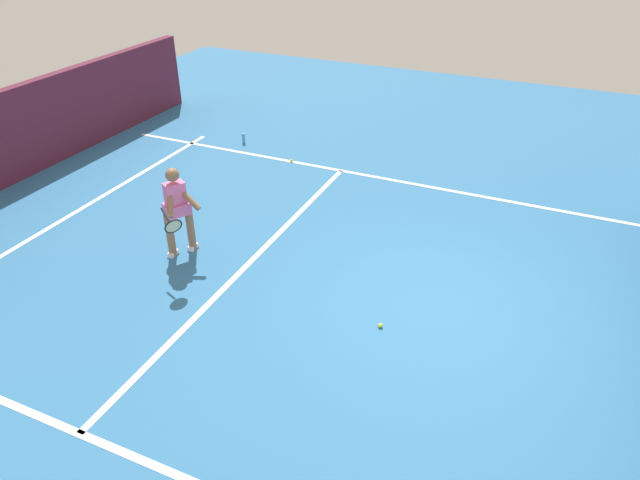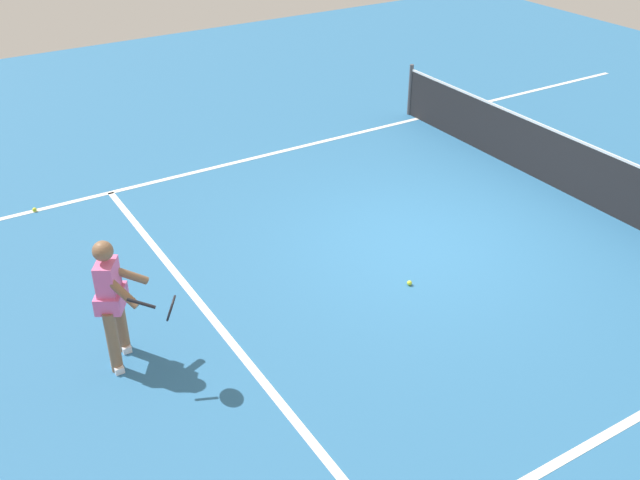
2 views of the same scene
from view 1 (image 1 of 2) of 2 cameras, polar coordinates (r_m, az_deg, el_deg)
The scene contains 8 objects.
ground_plane at distance 8.72m, azimuth 12.37°, elevation -6.79°, with size 25.20×25.20×0.00m, color teal.
baseline_marking at distance 11.94m, azimuth -23.27°, elevation 2.37°, with size 8.84×0.10×0.01m, color white.
service_line_marking at distance 9.67m, azimuth -6.73°, elevation -1.99°, with size 7.84×0.10×0.01m, color white.
sideline_left_marking at distance 12.05m, azimuth 16.68°, elevation 3.96°, with size 0.10×17.39×0.01m, color white.
tennis_player at distance 9.65m, azimuth -13.91°, elevation 2.99°, with size 1.07×0.78×1.55m.
tennis_ball_near at distance 13.19m, azimuth -2.82°, elevation 7.83°, with size 0.07×0.07×0.07m, color #D1E533.
tennis_ball_mid at distance 8.25m, azimuth 5.98°, elevation -8.39°, with size 0.07×0.07×0.07m, color #D1E533.
water_bottle at distance 14.32m, azimuth -7.56°, elevation 9.92°, with size 0.07×0.07×0.24m, color #4C9EE5.
Camera 1 is at (6.87, 1.03, 5.28)m, focal length 32.42 mm.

